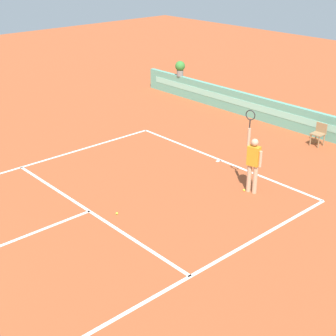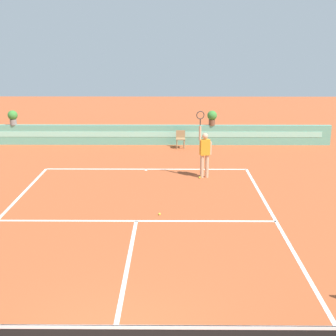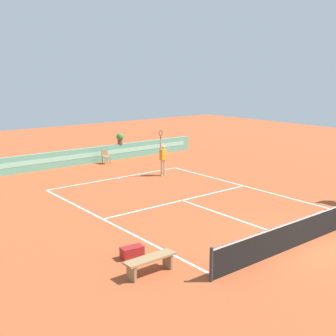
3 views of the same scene
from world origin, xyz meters
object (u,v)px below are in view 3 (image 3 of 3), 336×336
Objects in this scene: tennis_player at (163,157)px; bench_courtside at (150,261)px; tennis_ball_near_baseline at (162,176)px; ball_kid_chair at (106,156)px; potted_plant_right at (120,138)px; tennis_ball_mid_court at (187,195)px; gear_bag at (132,252)px.

bench_courtside is at bearing -129.65° from tennis_player.
bench_courtside is at bearing -129.34° from tennis_ball_near_baseline.
ball_kid_chair is 5.00m from tennis_player.
tennis_ball_near_baseline is 5.98m from potted_plant_right.
tennis_ball_mid_court is at bearing -104.03° from potted_plant_right.
potted_plant_right is at bearing 58.89° from gear_bag.
gear_bag is 10.29× the size of tennis_ball_near_baseline.
ball_kid_chair is 1.21× the size of gear_bag.
tennis_ball_mid_court is at bearing -112.62° from tennis_player.
bench_courtside is (-6.92, -14.23, -0.10)m from ball_kid_chair.
tennis_player reaches higher than gear_bag.
tennis_ball_near_baseline is at bearing -147.40° from tennis_player.
ball_kid_chair reaches higher than tennis_ball_mid_court.
tennis_player reaches higher than ball_kid_chair.
ball_kid_chair is at bearing 84.76° from tennis_ball_mid_court.
tennis_player reaches higher than tennis_ball_mid_court.
tennis_player reaches higher than tennis_ball_near_baseline.
potted_plant_right reaches higher than ball_kid_chair.
potted_plant_right is at bearing 75.97° from tennis_ball_mid_court.
potted_plant_right is (8.49, 14.96, 1.04)m from bench_courtside.
tennis_player is at bearing -80.55° from ball_kid_chair.
tennis_ball_mid_court is (-1.45, -3.78, 0.00)m from tennis_ball_near_baseline.
tennis_ball_mid_court is (6.11, 5.44, -0.34)m from bench_courtside.
ball_kid_chair is 15.83m from bench_courtside.
tennis_ball_mid_court is (5.90, 4.20, -0.15)m from gear_bag.
ball_kid_chair is at bearing 64.07° from bench_courtside.
bench_courtside is at bearing -138.31° from tennis_ball_mid_court.
potted_plant_right reaches higher than tennis_ball_near_baseline.
potted_plant_right reaches higher than bench_courtside.
bench_courtside is 12.14m from tennis_player.
gear_bag is 0.97× the size of potted_plant_right.
potted_plant_right is at bearing 24.94° from ball_kid_chair.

